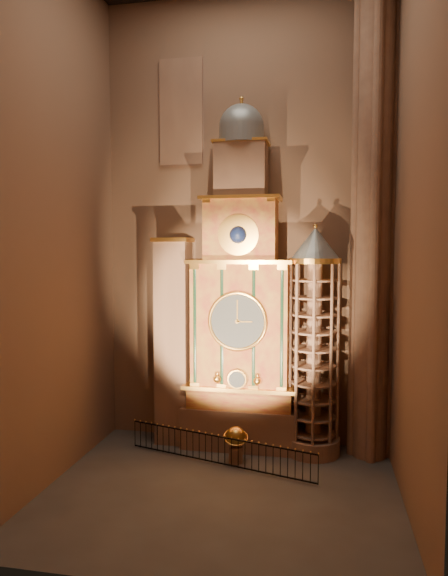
% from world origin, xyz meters
% --- Properties ---
extents(floor, '(14.00, 14.00, 0.00)m').
position_xyz_m(floor, '(0.00, 0.00, 0.00)').
color(floor, '#383330').
rests_on(floor, ground).
extents(wall_back, '(22.00, 0.00, 22.00)m').
position_xyz_m(wall_back, '(0.00, 6.00, 11.00)').
color(wall_back, brown).
rests_on(wall_back, floor).
extents(wall_left, '(0.00, 22.00, 22.00)m').
position_xyz_m(wall_left, '(-7.00, 0.00, 11.00)').
color(wall_left, brown).
rests_on(wall_left, floor).
extents(wall_right, '(0.00, 22.00, 22.00)m').
position_xyz_m(wall_right, '(7.00, 0.00, 11.00)').
color(wall_right, brown).
rests_on(wall_right, floor).
extents(astronomical_clock, '(5.60, 2.41, 16.70)m').
position_xyz_m(astronomical_clock, '(0.00, 4.96, 6.68)').
color(astronomical_clock, '#8C634C').
rests_on(astronomical_clock, floor).
extents(portrait_tower, '(1.80, 1.60, 10.20)m').
position_xyz_m(portrait_tower, '(-3.40, 4.98, 5.15)').
color(portrait_tower, '#8C634C').
rests_on(portrait_tower, floor).
extents(stair_turret, '(2.50, 2.50, 10.80)m').
position_xyz_m(stair_turret, '(3.50, 4.70, 5.27)').
color(stair_turret, '#8C634C').
rests_on(stair_turret, floor).
extents(gothic_pier, '(2.04, 2.04, 22.00)m').
position_xyz_m(gothic_pier, '(6.10, 5.00, 11.00)').
color(gothic_pier, '#8C634C').
rests_on(gothic_pier, floor).
extents(stained_glass_window, '(2.20, 0.14, 5.20)m').
position_xyz_m(stained_glass_window, '(-3.20, 5.92, 16.50)').
color(stained_glass_window, navy).
rests_on(stained_glass_window, wall_back).
extents(celestial_globe, '(1.38, 1.33, 1.64)m').
position_xyz_m(celestial_globe, '(0.10, 2.96, 0.98)').
color(celestial_globe, '#8C634C').
rests_on(celestial_globe, floor).
extents(iron_railing, '(8.82, 2.59, 1.27)m').
position_xyz_m(iron_railing, '(-0.62, 2.51, 0.69)').
color(iron_railing, black).
rests_on(iron_railing, floor).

